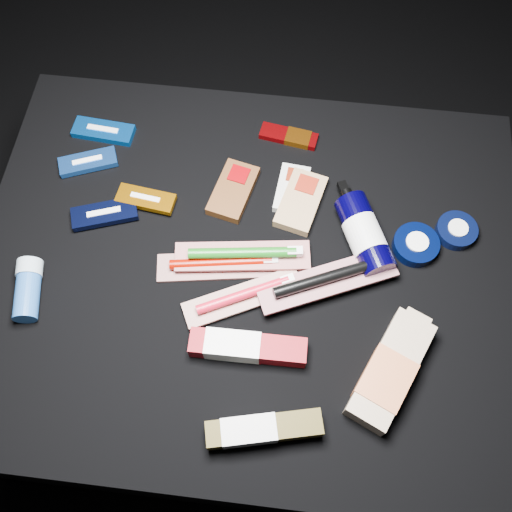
# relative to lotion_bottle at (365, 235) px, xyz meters

# --- Properties ---
(ground) EXTENTS (3.00, 3.00, 0.00)m
(ground) POSITION_rel_lotion_bottle_xyz_m (-0.20, -0.07, -0.43)
(ground) COLOR black
(ground) RESTS_ON ground
(cloth_table) EXTENTS (0.98, 0.78, 0.40)m
(cloth_table) POSITION_rel_lotion_bottle_xyz_m (-0.20, -0.07, -0.23)
(cloth_table) COLOR black
(cloth_table) RESTS_ON ground
(luna_bar_0) EXTENTS (0.12, 0.05, 0.02)m
(luna_bar_0) POSITION_rel_lotion_bottle_xyz_m (-0.52, 0.19, -0.02)
(luna_bar_0) COLOR #0A52B2
(luna_bar_0) RESTS_ON cloth_table
(luna_bar_1) EXTENTS (0.12, 0.08, 0.01)m
(luna_bar_1) POSITION_rel_lotion_bottle_xyz_m (-0.53, 0.11, -0.02)
(luna_bar_1) COLOR #1E53AD
(luna_bar_1) RESTS_ON cloth_table
(luna_bar_2) EXTENTS (0.13, 0.08, 0.02)m
(luna_bar_2) POSITION_rel_lotion_bottle_xyz_m (-0.47, -0.00, -0.02)
(luna_bar_2) COLOR black
(luna_bar_2) RESTS_ON cloth_table
(luna_bar_3) EXTENTS (0.11, 0.05, 0.01)m
(luna_bar_3) POSITION_rel_lotion_bottle_xyz_m (-0.40, 0.04, -0.02)
(luna_bar_3) COLOR #B86C06
(luna_bar_3) RESTS_ON cloth_table
(clif_bar_0) EXTENTS (0.09, 0.13, 0.02)m
(clif_bar_0) POSITION_rel_lotion_bottle_xyz_m (-0.25, 0.08, -0.02)
(clif_bar_0) COLOR #512D13
(clif_bar_0) RESTS_ON cloth_table
(clif_bar_1) EXTENTS (0.06, 0.11, 0.02)m
(clif_bar_1) POSITION_rel_lotion_bottle_xyz_m (-0.14, 0.10, -0.02)
(clif_bar_1) COLOR silver
(clif_bar_1) RESTS_ON cloth_table
(clif_bar_2) EXTENTS (0.10, 0.14, 0.02)m
(clif_bar_2) POSITION_rel_lotion_bottle_xyz_m (-0.12, 0.07, -0.02)
(clif_bar_2) COLOR tan
(clif_bar_2) RESTS_ON cloth_table
(power_bar) EXTENTS (0.12, 0.05, 0.01)m
(power_bar) POSITION_rel_lotion_bottle_xyz_m (-0.15, 0.22, -0.02)
(power_bar) COLOR maroon
(power_bar) RESTS_ON cloth_table
(lotion_bottle) EXTENTS (0.12, 0.19, 0.06)m
(lotion_bottle) POSITION_rel_lotion_bottle_xyz_m (0.00, 0.00, 0.00)
(lotion_bottle) COLOR black
(lotion_bottle) RESTS_ON cloth_table
(cream_tin_upper) EXTENTS (0.07, 0.07, 0.02)m
(cream_tin_upper) POSITION_rel_lotion_bottle_xyz_m (0.17, 0.04, -0.02)
(cream_tin_upper) COLOR black
(cream_tin_upper) RESTS_ON cloth_table
(cream_tin_lower) EXTENTS (0.08, 0.08, 0.03)m
(cream_tin_lower) POSITION_rel_lotion_bottle_xyz_m (0.09, 0.00, -0.02)
(cream_tin_lower) COLOR black
(cream_tin_lower) RESTS_ON cloth_table
(bodywash_bottle) EXTENTS (0.14, 0.21, 0.04)m
(bodywash_bottle) POSITION_rel_lotion_bottle_xyz_m (0.05, -0.24, -0.01)
(bodywash_bottle) COLOR tan
(bodywash_bottle) RESTS_ON cloth_table
(deodorant_stick) EXTENTS (0.06, 0.11, 0.04)m
(deodorant_stick) POSITION_rel_lotion_bottle_xyz_m (-0.57, -0.17, -0.01)
(deodorant_stick) COLOR #225297
(deodorant_stick) RESTS_ON cloth_table
(toothbrush_pack_0) EXTENTS (0.23, 0.09, 0.03)m
(toothbrush_pack_0) POSITION_rel_lotion_bottle_xyz_m (-0.24, -0.08, -0.02)
(toothbrush_pack_0) COLOR #A8A09D
(toothbrush_pack_0) RESTS_ON cloth_table
(toothbrush_pack_1) EXTENTS (0.21, 0.14, 0.02)m
(toothbrush_pack_1) POSITION_rel_lotion_bottle_xyz_m (-0.20, -0.13, -0.01)
(toothbrush_pack_1) COLOR beige
(toothbrush_pack_1) RESTS_ON cloth_table
(toothbrush_pack_2) EXTENTS (0.24, 0.09, 0.03)m
(toothbrush_pack_2) POSITION_rel_lotion_bottle_xyz_m (-0.21, -0.06, -0.01)
(toothbrush_pack_2) COLOR #AEA6A4
(toothbrush_pack_2) RESTS_ON cloth_table
(toothbrush_pack_3) EXTENTS (0.25, 0.15, 0.03)m
(toothbrush_pack_3) POSITION_rel_lotion_bottle_xyz_m (-0.06, -0.09, 0.00)
(toothbrush_pack_3) COLOR #ACA5A1
(toothbrush_pack_3) RESTS_ON cloth_table
(toothpaste_carton_red) EXTENTS (0.19, 0.05, 0.04)m
(toothpaste_carton_red) POSITION_rel_lotion_bottle_xyz_m (-0.19, -0.22, -0.01)
(toothpaste_carton_red) COLOR maroon
(toothpaste_carton_red) RESTS_ON cloth_table
(toothpaste_carton_green) EXTENTS (0.18, 0.08, 0.03)m
(toothpaste_carton_green) POSITION_rel_lotion_bottle_xyz_m (-0.15, -0.35, -0.01)
(toothpaste_carton_green) COLOR #3D330D
(toothpaste_carton_green) RESTS_ON cloth_table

